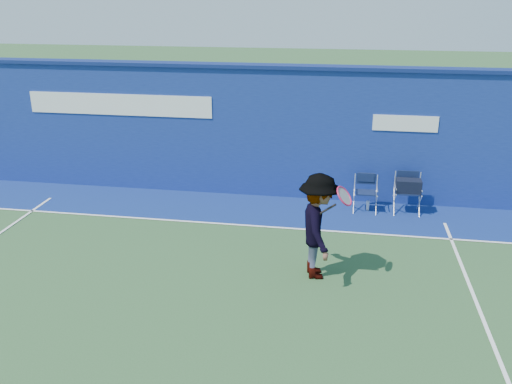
% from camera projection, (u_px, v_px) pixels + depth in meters
% --- Properties ---
extents(ground, '(80.00, 80.00, 0.00)m').
position_uv_depth(ground, '(186.00, 307.00, 8.45)').
color(ground, '#2D502B').
rests_on(ground, ground).
extents(stadium_wall, '(24.00, 0.50, 3.08)m').
position_uv_depth(stadium_wall, '(245.00, 130.00, 12.71)').
color(stadium_wall, navy).
rests_on(stadium_wall, ground).
extents(out_of_bounds_strip, '(24.00, 1.80, 0.01)m').
position_uv_depth(out_of_bounds_strip, '(237.00, 209.00, 12.24)').
color(out_of_bounds_strip, navy).
rests_on(out_of_bounds_strip, ground).
extents(court_lines, '(24.00, 12.00, 0.01)m').
position_uv_depth(court_lines, '(196.00, 287.00, 9.00)').
color(court_lines, white).
rests_on(court_lines, out_of_bounds_strip).
extents(directors_chair_left, '(0.49, 0.45, 0.83)m').
position_uv_depth(directors_chair_left, '(365.00, 199.00, 12.04)').
color(directors_chair_left, silver).
rests_on(directors_chair_left, ground).
extents(directors_chair_right, '(0.54, 0.48, 0.90)m').
position_uv_depth(directors_chair_right, '(407.00, 197.00, 11.90)').
color(directors_chair_right, silver).
rests_on(directors_chair_right, ground).
extents(water_bottle, '(0.07, 0.07, 0.22)m').
position_uv_depth(water_bottle, '(368.00, 205.00, 12.13)').
color(water_bottle, silver).
rests_on(water_bottle, ground).
extents(tennis_player, '(1.04, 1.30, 1.84)m').
position_uv_depth(tennis_player, '(318.00, 226.00, 9.08)').
color(tennis_player, '#EA4738').
rests_on(tennis_player, ground).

